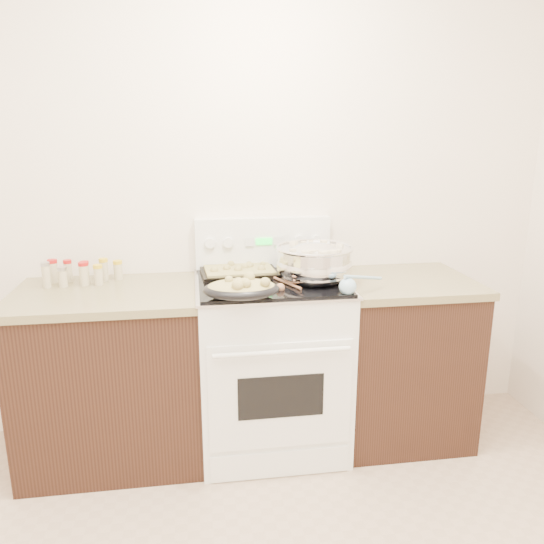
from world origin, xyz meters
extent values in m
cube|color=white|center=(0.00, 1.77, 1.35)|extent=(4.00, 0.05, 2.70)
cube|color=black|center=(-0.48, 1.43, 0.44)|extent=(0.90, 0.64, 0.88)
cube|color=brown|center=(-0.48, 1.43, 0.90)|extent=(0.93, 0.67, 0.04)
cube|color=black|center=(1.08, 1.43, 0.44)|extent=(0.70, 0.64, 0.88)
cube|color=brown|center=(1.08, 1.43, 0.90)|extent=(0.73, 0.67, 0.04)
cube|color=white|center=(0.35, 1.42, 0.46)|extent=(0.76, 0.66, 0.92)
cube|color=white|center=(0.35, 1.08, 0.45)|extent=(0.70, 0.01, 0.55)
cube|color=black|center=(0.35, 1.08, 0.46)|extent=(0.42, 0.01, 0.22)
cylinder|color=white|center=(0.35, 1.04, 0.70)|extent=(0.65, 0.02, 0.02)
cube|color=white|center=(0.35, 1.09, 0.08)|extent=(0.70, 0.01, 0.14)
cube|color=silver|center=(0.35, 1.42, 0.93)|extent=(0.78, 0.68, 0.01)
cube|color=black|center=(0.35, 1.42, 0.94)|extent=(0.74, 0.64, 0.01)
cube|color=white|center=(0.35, 1.72, 1.08)|extent=(0.76, 0.07, 0.28)
cylinder|color=white|center=(0.05, 1.67, 1.10)|extent=(0.06, 0.02, 0.06)
cylinder|color=white|center=(0.15, 1.67, 1.10)|extent=(0.06, 0.02, 0.06)
cylinder|color=white|center=(0.55, 1.67, 1.10)|extent=(0.06, 0.02, 0.06)
cylinder|color=white|center=(0.65, 1.67, 1.10)|extent=(0.06, 0.02, 0.06)
cube|color=#19E533|center=(0.35, 1.67, 1.10)|extent=(0.09, 0.00, 0.04)
cube|color=silver|center=(0.27, 1.67, 1.10)|extent=(0.05, 0.00, 0.05)
cube|color=silver|center=(0.43, 1.67, 1.10)|extent=(0.05, 0.00, 0.05)
ellipsoid|color=silver|center=(0.57, 1.38, 1.02)|extent=(0.48, 0.48, 0.24)
cylinder|color=silver|center=(0.57, 1.38, 0.95)|extent=(0.22, 0.22, 0.01)
torus|color=silver|center=(0.57, 1.38, 1.12)|extent=(0.40, 0.40, 0.02)
cylinder|color=silver|center=(0.57, 1.38, 1.05)|extent=(0.38, 0.38, 0.13)
cylinder|color=brown|center=(0.57, 1.38, 1.10)|extent=(0.35, 0.35, 0.00)
cube|color=beige|center=(0.54, 1.51, 1.11)|extent=(0.03, 0.03, 0.03)
cube|color=beige|center=(0.65, 1.51, 1.11)|extent=(0.04, 0.04, 0.03)
cube|color=beige|center=(0.45, 1.35, 1.11)|extent=(0.03, 0.03, 0.02)
cube|color=beige|center=(0.71, 1.41, 1.11)|extent=(0.04, 0.04, 0.03)
cube|color=beige|center=(0.58, 1.25, 1.11)|extent=(0.04, 0.04, 0.03)
cube|color=beige|center=(0.61, 1.38, 1.11)|extent=(0.04, 0.04, 0.03)
cube|color=beige|center=(0.64, 1.27, 1.11)|extent=(0.04, 0.04, 0.03)
cube|color=beige|center=(0.64, 1.35, 1.11)|extent=(0.04, 0.04, 0.03)
cube|color=beige|center=(0.50, 1.27, 1.11)|extent=(0.04, 0.04, 0.03)
cube|color=beige|center=(0.67, 1.29, 1.11)|extent=(0.04, 0.04, 0.02)
cube|color=beige|center=(0.61, 1.27, 1.11)|extent=(0.03, 0.03, 0.02)
cube|color=beige|center=(0.58, 1.52, 1.11)|extent=(0.03, 0.03, 0.02)
cube|color=beige|center=(0.67, 1.42, 1.11)|extent=(0.03, 0.03, 0.02)
cube|color=beige|center=(0.53, 1.29, 1.11)|extent=(0.04, 0.04, 0.03)
cube|color=beige|center=(0.49, 1.50, 1.11)|extent=(0.05, 0.05, 0.03)
cube|color=beige|center=(0.64, 1.28, 1.11)|extent=(0.03, 0.03, 0.03)
cube|color=beige|center=(0.56, 1.30, 1.11)|extent=(0.04, 0.04, 0.03)
cube|color=beige|center=(0.65, 1.40, 1.11)|extent=(0.04, 0.04, 0.03)
ellipsoid|color=black|center=(0.17, 1.14, 0.98)|extent=(0.37, 0.27, 0.08)
ellipsoid|color=tan|center=(0.17, 1.14, 1.00)|extent=(0.34, 0.24, 0.06)
sphere|color=tan|center=(0.15, 1.06, 1.03)|extent=(0.06, 0.06, 0.06)
sphere|color=tan|center=(0.21, 1.18, 1.03)|extent=(0.05, 0.05, 0.05)
sphere|color=tan|center=(0.12, 1.15, 1.03)|extent=(0.04, 0.04, 0.04)
sphere|color=tan|center=(0.19, 1.07, 1.03)|extent=(0.04, 0.04, 0.04)
sphere|color=tan|center=(0.28, 1.09, 1.03)|extent=(0.04, 0.04, 0.04)
sphere|color=tan|center=(0.28, 1.08, 1.03)|extent=(0.05, 0.05, 0.05)
sphere|color=tan|center=(0.16, 1.08, 1.03)|extent=(0.05, 0.05, 0.05)
sphere|color=tan|center=(0.18, 1.09, 1.03)|extent=(0.05, 0.05, 0.05)
cube|color=black|center=(0.20, 1.56, 0.95)|extent=(0.42, 0.31, 0.02)
cube|color=tan|center=(0.20, 1.56, 0.97)|extent=(0.38, 0.26, 0.02)
sphere|color=tan|center=(0.19, 1.53, 0.98)|extent=(0.04, 0.04, 0.04)
sphere|color=tan|center=(0.23, 1.58, 0.98)|extent=(0.04, 0.04, 0.04)
sphere|color=tan|center=(0.16, 1.65, 0.98)|extent=(0.04, 0.04, 0.04)
sphere|color=tan|center=(0.13, 1.56, 0.98)|extent=(0.04, 0.04, 0.04)
sphere|color=tan|center=(0.26, 1.60, 0.98)|extent=(0.04, 0.04, 0.04)
sphere|color=tan|center=(0.34, 1.63, 0.98)|extent=(0.03, 0.03, 0.03)
sphere|color=tan|center=(0.06, 1.53, 0.98)|extent=(0.04, 0.04, 0.04)
sphere|color=tan|center=(0.26, 1.62, 0.98)|extent=(0.04, 0.04, 0.04)
sphere|color=tan|center=(0.27, 1.60, 0.98)|extent=(0.03, 0.03, 0.03)
sphere|color=tan|center=(0.32, 1.53, 0.98)|extent=(0.04, 0.04, 0.04)
cylinder|color=#A06949|center=(0.42, 1.34, 0.95)|extent=(0.12, 0.25, 0.01)
sphere|color=#A06949|center=(0.37, 1.23, 0.96)|extent=(0.04, 0.04, 0.04)
sphere|color=#8AB4CF|center=(0.68, 1.14, 0.98)|extent=(0.08, 0.08, 0.08)
cylinder|color=#8AB4CF|center=(0.77, 1.20, 1.00)|extent=(0.24, 0.15, 0.07)
cylinder|color=#BFB28C|center=(-0.77, 1.63, 0.97)|extent=(0.05, 0.05, 0.10)
cylinder|color=#B21414|center=(-0.77, 1.63, 1.03)|extent=(0.05, 0.05, 0.02)
cylinder|color=#BFB28C|center=(-0.70, 1.63, 0.97)|extent=(0.04, 0.04, 0.10)
cylinder|color=#B21414|center=(-0.70, 1.63, 1.03)|extent=(0.04, 0.04, 0.02)
cylinder|color=#BFB28C|center=(-0.61, 1.63, 0.96)|extent=(0.04, 0.04, 0.09)
cylinder|color=#B21414|center=(-0.61, 1.63, 1.02)|extent=(0.05, 0.05, 0.02)
cylinder|color=#BFB28C|center=(-0.52, 1.63, 0.97)|extent=(0.04, 0.04, 0.10)
cylinder|color=gold|center=(-0.52, 1.63, 1.03)|extent=(0.05, 0.05, 0.02)
cylinder|color=#BFB28C|center=(-0.44, 1.63, 0.96)|extent=(0.05, 0.05, 0.09)
cylinder|color=gold|center=(-0.44, 1.63, 1.02)|extent=(0.05, 0.05, 0.02)
cylinder|color=#BFB28C|center=(-0.78, 1.53, 0.98)|extent=(0.04, 0.04, 0.11)
cylinder|color=#B2B2B7|center=(-0.78, 1.53, 1.04)|extent=(0.04, 0.04, 0.02)
cylinder|color=#BFB28C|center=(-0.70, 1.53, 0.96)|extent=(0.04, 0.04, 0.09)
cylinder|color=#B2B2B7|center=(-0.70, 1.53, 1.02)|extent=(0.05, 0.05, 0.02)
cylinder|color=#BFB28C|center=(-0.60, 1.55, 0.97)|extent=(0.05, 0.05, 0.10)
cylinder|color=#B21414|center=(-0.60, 1.55, 1.03)|extent=(0.05, 0.05, 0.02)
cylinder|color=#BFB28C|center=(-0.53, 1.54, 0.97)|extent=(0.04, 0.04, 0.09)
cylinder|color=gold|center=(-0.53, 1.54, 1.02)|extent=(0.05, 0.05, 0.02)
camera|label=1|loc=(-0.03, -1.20, 1.69)|focal=35.00mm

